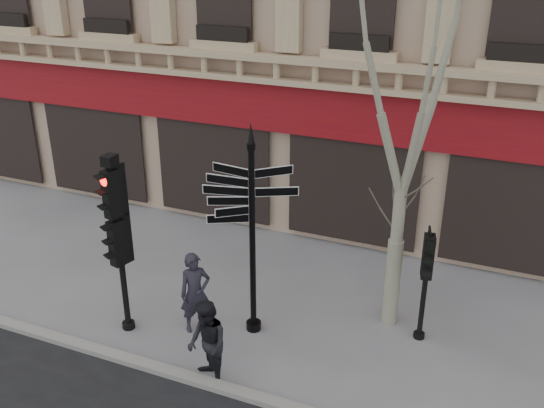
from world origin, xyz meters
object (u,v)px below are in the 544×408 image
Objects in this scene: pedestrian_b at (207,344)px; traffic_signal_main at (117,224)px; fingerpost at (252,197)px; traffic_signal_secondary at (427,268)px; pedestrian_a at (195,293)px; plane_tree at (412,74)px.

traffic_signal_main is at bearing -157.89° from pedestrian_b.
fingerpost reaches higher than traffic_signal_secondary.
traffic_signal_secondary reaches higher than pedestrian_a.
traffic_signal_secondary is (5.70, 2.04, -0.78)m from traffic_signal_main.
pedestrian_b is at bearing -129.31° from plane_tree.
traffic_signal_secondary is (3.26, 1.05, -1.36)m from fingerpost.
traffic_signal_main is 2.97m from pedestrian_b.
plane_tree reaches higher than traffic_signal_main.
pedestrian_a is at bearing 36.67° from traffic_signal_main.
traffic_signal_secondary is at bearing -25.14° from pedestrian_a.
pedestrian_b is (-3.33, -2.89, -0.79)m from traffic_signal_secondary.
plane_tree reaches higher than pedestrian_a.
pedestrian_a is 1.02× the size of pedestrian_b.
traffic_signal_main is at bearing -175.55° from fingerpost.
plane_tree is at bearing 40.12° from traffic_signal_main.
fingerpost is at bearing -151.78° from plane_tree.
pedestrian_a is at bearing -175.34° from fingerpost.
traffic_signal_secondary is at bearing -24.69° from plane_tree.
traffic_signal_main is at bearing -173.54° from traffic_signal_secondary.
fingerpost is 2.61× the size of pedestrian_b.
fingerpost is 2.70m from traffic_signal_main.
plane_tree is (-0.70, 0.32, 3.65)m from traffic_signal_secondary.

